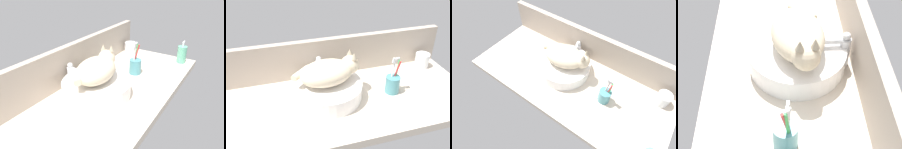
{
  "view_description": "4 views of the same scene",
  "coord_description": "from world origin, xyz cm",
  "views": [
    {
      "loc": [
        -80.58,
        -50.82,
        57.6
      ],
      "look_at": [
        1.71,
        0.65,
        8.72
      ],
      "focal_mm": 35.0,
      "sensor_mm": 36.0,
      "label": 1
    },
    {
      "loc": [
        -28.73,
        -89.39,
        73.3
      ],
      "look_at": [
        -1.19,
        4.04,
        11.82
      ],
      "focal_mm": 40.0,
      "sensor_mm": 36.0,
      "label": 2
    },
    {
      "loc": [
        36.66,
        -56.22,
        90.11
      ],
      "look_at": [
        -1.0,
        -3.93,
        7.91
      ],
      "focal_mm": 28.0,
      "sensor_mm": 36.0,
      "label": 3
    },
    {
      "loc": [
        70.93,
        -1.47,
        77.3
      ],
      "look_at": [
        5.16,
        1.35,
        7.47
      ],
      "focal_mm": 50.0,
      "sensor_mm": 36.0,
      "label": 4
    }
  ],
  "objects": [
    {
      "name": "water_glass",
      "position": [
        52.82,
        17.0,
        3.49
      ],
      "size": [
        7.87,
        7.87,
        8.12
      ],
      "color": "white",
      "rests_on": "ground_plane"
    },
    {
      "name": "backsplash_panel",
      "position": [
        0.0,
        25.2,
        10.34
      ],
      "size": [
        127.8,
        3.6,
        20.69
      ],
      "primitive_type": "cube",
      "color": "#AD9E8E",
      "rests_on": "ground_plane"
    },
    {
      "name": "toothbrush_cup",
      "position": [
        25.16,
        -0.65,
        4.92
      ],
      "size": [
        6.93,
        6.93,
        18.72
      ],
      "color": "teal",
      "rests_on": "ground_plane"
    },
    {
      "name": "ground_plane",
      "position": [
        0.0,
        0.0,
        -2.0
      ],
      "size": [
        127.8,
        53.99,
        4.0
      ],
      "primitive_type": "cube",
      "color": "beige"
    },
    {
      "name": "cat",
      "position": [
        -5.26,
        4.57,
        13.78
      ],
      "size": [
        32.34,
        20.53,
        14.0
      ],
      "color": "beige",
      "rests_on": "sink_basin"
    },
    {
      "name": "faucet",
      "position": [
        -6.67,
        19.26,
        7.3
      ],
      "size": [
        3.6,
        11.81,
        13.6
      ],
      "color": "silver",
      "rests_on": "ground_plane"
    },
    {
      "name": "soap_dispenser",
      "position": [
        55.71,
        -19.06,
        5.63
      ],
      "size": [
        5.77,
        5.77,
        14.32
      ],
      "color": "#60B793",
      "rests_on": "ground_plane"
    },
    {
      "name": "sink_basin",
      "position": [
        -6.6,
        4.29,
        4.01
      ],
      "size": [
        33.2,
        33.2,
        8.02
      ],
      "primitive_type": "cylinder",
      "color": "white",
      "rests_on": "ground_plane"
    }
  ]
}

